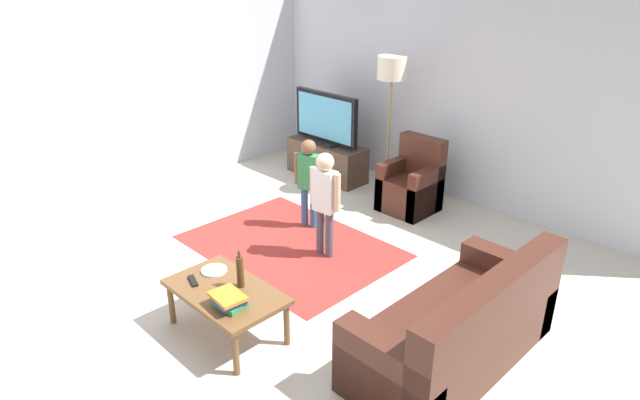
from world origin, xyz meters
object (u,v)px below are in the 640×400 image
(child_center, at_px, (325,195))
(tv_remote, at_px, (193,281))
(armchair, at_px, (412,186))
(bottle, at_px, (240,271))
(floor_lamp, at_px, (392,76))
(plate, at_px, (214,270))
(tv, at_px, (326,119))
(coffee_table, at_px, (226,295))
(couch, at_px, (463,332))
(child_near_tv, at_px, (309,176))
(book_stack, at_px, (229,300))
(tv_stand, at_px, (327,160))

(child_center, height_order, tv_remote, child_center)
(armchair, distance_m, tv_remote, 3.21)
(bottle, bearing_deg, floor_lamp, 108.22)
(child_center, distance_m, plate, 1.43)
(tv, height_order, armchair, tv)
(armchair, distance_m, plate, 2.99)
(coffee_table, bearing_deg, bottle, 67.38)
(couch, relative_size, bottle, 5.51)
(couch, bearing_deg, child_near_tv, 162.12)
(child_center, height_order, book_stack, child_center)
(armchair, height_order, bottle, armchair)
(tv_stand, bearing_deg, couch, -30.83)
(tv_stand, xyz_separation_m, couch, (3.50, -2.09, 0.05))
(armchair, xyz_separation_m, child_center, (0.06, -1.58, 0.38))
(tv_stand, relative_size, armchair, 1.33)
(bottle, bearing_deg, child_center, 106.92)
(book_stack, distance_m, tv_remote, 0.50)
(coffee_table, relative_size, tv_remote, 5.88)
(child_center, xyz_separation_m, plate, (0.07, -1.40, -0.25))
(coffee_table, bearing_deg, book_stack, -28.36)
(couch, xyz_separation_m, bottle, (-1.50, -0.91, 0.27))
(floor_lamp, height_order, coffee_table, floor_lamp)
(book_stack, bearing_deg, couch, 40.74)
(tv, height_order, floor_lamp, floor_lamp)
(floor_lamp, bearing_deg, tv_stand, -171.01)
(coffee_table, bearing_deg, child_center, 103.85)
(child_near_tv, relative_size, tv_remote, 6.16)
(child_center, bearing_deg, tv, 134.60)
(child_center, xyz_separation_m, bottle, (0.42, -1.38, -0.12))
(tv_stand, distance_m, armchair, 1.52)
(tv_stand, bearing_deg, armchair, -1.49)
(armchair, bearing_deg, book_stack, -78.54)
(tv_remote, xyz_separation_m, plate, (-0.02, 0.22, -0.00))
(child_near_tv, distance_m, coffee_table, 2.10)
(floor_lamp, relative_size, plate, 8.09)
(child_center, bearing_deg, tv_remote, -86.81)
(tv_stand, xyz_separation_m, plate, (1.65, -3.02, 0.18))
(child_near_tv, distance_m, bottle, 2.01)
(book_stack, bearing_deg, tv_remote, -179.58)
(armchair, xyz_separation_m, tv_remote, (0.15, -3.21, 0.13))
(armchair, relative_size, floor_lamp, 0.51)
(child_center, xyz_separation_m, book_stack, (0.59, -1.62, -0.20))
(coffee_table, distance_m, tv_remote, 0.31)
(child_near_tv, relative_size, book_stack, 3.66)
(coffee_table, distance_m, book_stack, 0.27)
(couch, distance_m, book_stack, 1.77)
(tv_stand, distance_m, bottle, 3.62)
(couch, bearing_deg, child_center, 166.32)
(armchair, height_order, book_stack, armchair)
(tv_stand, height_order, coffee_table, tv_stand)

